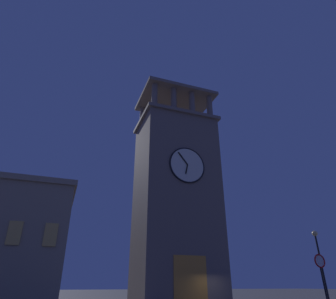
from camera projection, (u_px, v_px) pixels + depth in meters
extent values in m
cube|color=#75665B|center=(176.00, 203.00, 31.37)|extent=(8.29, 6.43, 19.28)
cube|color=#75665B|center=(175.00, 125.00, 35.58)|extent=(8.89, 7.03, 0.40)
cylinder|color=#75665B|center=(210.00, 108.00, 35.22)|extent=(0.70, 0.70, 3.16)
cylinder|color=#75665B|center=(192.00, 104.00, 34.49)|extent=(0.70, 0.70, 3.16)
cylinder|color=#75665B|center=(174.00, 100.00, 33.76)|extent=(0.70, 0.70, 3.16)
cylinder|color=#75665B|center=(155.00, 96.00, 33.03)|extent=(0.70, 0.70, 3.16)
cylinder|color=#75665B|center=(192.00, 127.00, 39.67)|extent=(0.70, 0.70, 3.16)
cylinder|color=#75665B|center=(176.00, 125.00, 38.93)|extent=(0.70, 0.70, 3.16)
cylinder|color=#75665B|center=(160.00, 121.00, 38.20)|extent=(0.70, 0.70, 3.16)
cylinder|color=#75665B|center=(142.00, 118.00, 37.47)|extent=(0.70, 0.70, 3.16)
cube|color=#75665B|center=(175.00, 101.00, 37.11)|extent=(8.89, 7.03, 0.40)
cylinder|color=black|center=(175.00, 93.00, 37.66)|extent=(0.12, 0.12, 2.18)
cylinder|color=silver|center=(187.00, 165.00, 29.99)|extent=(3.82, 0.12, 3.82)
torus|color=black|center=(187.00, 165.00, 29.97)|extent=(3.98, 0.16, 3.98)
cube|color=black|center=(187.00, 169.00, 29.65)|extent=(0.35, 0.06, 1.05)
cube|color=black|center=(183.00, 158.00, 30.02)|extent=(1.10, 0.06, 1.35)
cube|color=orange|center=(190.00, 279.00, 25.42)|extent=(3.20, 0.24, 4.00)
cube|color=#E0B259|center=(51.00, 235.00, 23.07)|extent=(1.00, 0.12, 1.80)
cube|color=#E0B259|center=(14.00, 233.00, 22.26)|extent=(1.00, 0.12, 1.80)
cylinder|color=black|center=(323.00, 270.00, 22.59)|extent=(0.14, 0.14, 5.20)
sphere|color=#F9DB8C|center=(315.00, 233.00, 23.79)|extent=(0.44, 0.44, 0.44)
cylinder|color=black|center=(324.00, 287.00, 16.25)|extent=(0.08, 0.08, 2.92)
cylinder|color=white|center=(320.00, 261.00, 16.80)|extent=(0.70, 0.04, 0.70)
torus|color=red|center=(320.00, 261.00, 16.78)|extent=(0.78, 0.08, 0.78)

